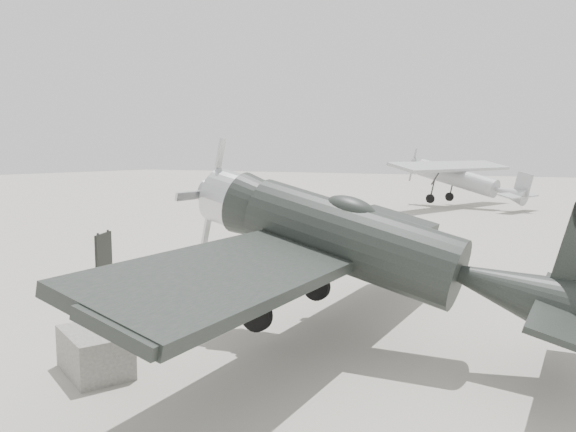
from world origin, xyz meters
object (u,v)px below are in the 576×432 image
lowwing_monoplane (371,248)px  sign_board (104,252)px  highwing_monoplane (461,175)px  equipment_block (95,352)px

lowwing_monoplane → sign_board: bearing=170.1°
lowwing_monoplane → highwing_monoplane: lowwing_monoplane is taller
highwing_monoplane → sign_board: 27.60m
lowwing_monoplane → sign_board: (-8.49, 1.44, -1.04)m
lowwing_monoplane → equipment_block: bearing=-136.7°
highwing_monoplane → equipment_block: 32.14m
equipment_block → sign_board: bearing=136.2°
lowwing_monoplane → equipment_block: lowwing_monoplane is taller
sign_board → lowwing_monoplane: bearing=-33.4°
lowwing_monoplane → equipment_block: size_ratio=7.78×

